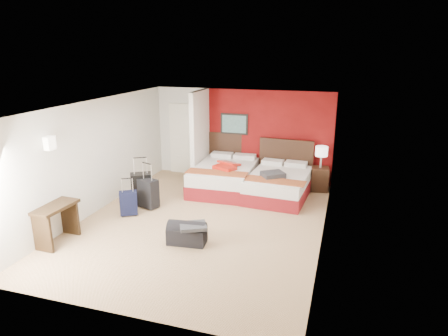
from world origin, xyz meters
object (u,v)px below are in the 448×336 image
at_px(suitcase_charcoal, 149,194).
at_px(desk, 57,224).
at_px(table_lamp, 321,157).
at_px(nightstand, 320,179).
at_px(suitcase_navy, 129,204).
at_px(suitcase_black, 142,190).
at_px(bed_left, 224,178).
at_px(duffel_bag, 187,234).
at_px(red_suitcase_open, 227,166).
at_px(bed_right, 279,185).

distance_m(suitcase_charcoal, desk, 2.24).
xyz_separation_m(table_lamp, desk, (-4.52, -4.48, -0.52)).
height_order(nightstand, suitcase_navy, nightstand).
height_order(suitcase_charcoal, suitcase_navy, suitcase_charcoal).
relative_size(nightstand, suitcase_navy, 1.17).
bearing_deg(suitcase_black, bed_left, 14.66).
relative_size(nightstand, duffel_bag, 0.85).
bearing_deg(red_suitcase_open, desk, -98.11).
xyz_separation_m(nightstand, suitcase_charcoal, (-3.68, -2.40, 0.02)).
height_order(bed_left, suitcase_charcoal, suitcase_charcoal).
height_order(bed_left, suitcase_navy, bed_left).
distance_m(bed_right, suitcase_charcoal, 3.19).
height_order(duffel_bag, desk, desk).
height_order(table_lamp, suitcase_black, table_lamp).
relative_size(table_lamp, duffel_bag, 0.78).
bearing_deg(bed_right, duffel_bag, -108.44).
distance_m(bed_right, duffel_bag, 3.24).
distance_m(bed_left, suitcase_charcoal, 2.17).
xyz_separation_m(suitcase_black, desk, (-0.59, -2.22, 0.01)).
height_order(bed_left, desk, desk).
bearing_deg(desk, suitcase_navy, 70.28).
bearing_deg(nightstand, table_lamp, 0.00).
distance_m(suitcase_black, duffel_bag, 2.35).
relative_size(nightstand, desk, 0.68).
distance_m(table_lamp, desk, 6.39).
bearing_deg(suitcase_navy, bed_right, 5.38).
xyz_separation_m(suitcase_charcoal, desk, (-0.84, -2.08, 0.05)).
height_order(suitcase_navy, desk, desk).
bearing_deg(nightstand, red_suitcase_open, -168.36).
xyz_separation_m(nightstand, desk, (-4.52, -4.48, 0.07)).
height_order(red_suitcase_open, table_lamp, table_lamp).
height_order(bed_left, red_suitcase_open, red_suitcase_open).
bearing_deg(bed_right, nightstand, 43.86).
bearing_deg(table_lamp, red_suitcase_open, -161.46).
bearing_deg(suitcase_black, nightstand, -1.26).
height_order(red_suitcase_open, suitcase_navy, red_suitcase_open).
distance_m(suitcase_black, desk, 2.30).
height_order(bed_left, bed_right, bed_left).
relative_size(bed_left, suitcase_navy, 4.06).
height_order(table_lamp, duffel_bag, table_lamp).
relative_size(red_suitcase_open, suitcase_charcoal, 1.13).
relative_size(bed_left, duffel_bag, 2.95).
bearing_deg(duffel_bag, red_suitcase_open, 86.44).
xyz_separation_m(bed_left, suitcase_charcoal, (-1.30, -1.73, 0.01)).
bearing_deg(bed_left, bed_right, -6.82).
bearing_deg(bed_right, bed_left, 179.07).
xyz_separation_m(bed_left, table_lamp, (2.39, 0.67, 0.57)).
bearing_deg(suitcase_navy, nightstand, 6.42).
bearing_deg(desk, nightstand, 47.07).
bearing_deg(suitcase_charcoal, nightstand, 51.93).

